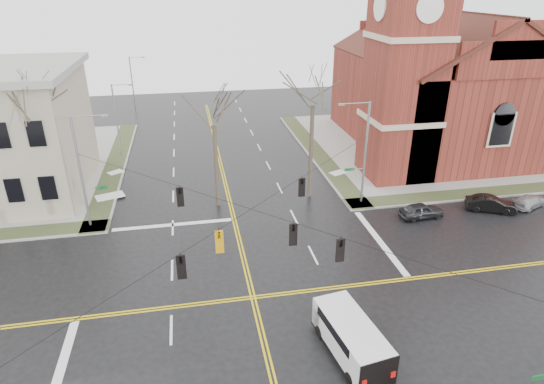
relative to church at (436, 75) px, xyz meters
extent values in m
plane|color=black|center=(-24.76, -24.78, -8.43)|extent=(120.00, 120.00, 0.00)
cube|color=gray|center=(0.24, 0.22, -8.36)|extent=(30.00, 30.00, 0.15)
cube|color=#313E22|center=(-13.56, 0.22, -8.28)|extent=(2.00, 30.00, 0.02)
cube|color=#313E22|center=(0.24, -13.58, -8.28)|extent=(30.00, 2.00, 0.02)
cube|color=#313E22|center=(-35.96, 0.22, -8.28)|extent=(2.00, 30.00, 0.02)
cube|color=gold|center=(-24.88, -24.78, -8.43)|extent=(0.12, 100.00, 0.01)
cube|color=gold|center=(-24.64, -24.78, -8.43)|extent=(0.12, 100.00, 0.01)
cube|color=gold|center=(-24.76, -24.90, -8.43)|extent=(100.00, 0.12, 0.01)
cube|color=gold|center=(-24.76, -24.66, -8.43)|extent=(100.00, 0.12, 0.01)
cube|color=silver|center=(-29.76, -14.28, -8.43)|extent=(9.50, 0.50, 0.01)
cube|color=silver|center=(-14.26, -19.78, -8.43)|extent=(0.50, 9.50, 0.01)
cube|color=maroon|center=(-7.76, -7.78, 1.57)|extent=(6.00, 6.00, 20.00)
cylinder|color=silver|center=(-7.76, -10.83, 7.57)|extent=(2.40, 0.15, 2.40)
cylinder|color=silver|center=(-10.81, -7.78, 7.57)|extent=(0.15, 2.40, 2.40)
cube|color=maroon|center=(1.24, 1.22, -3.43)|extent=(18.00, 24.00, 10.00)
cube|color=maroon|center=(-7.96, -4.78, -6.23)|extent=(2.00, 5.00, 4.40)
cylinder|color=gray|center=(-13.26, -13.28, -3.78)|extent=(0.20, 0.20, 9.00)
cylinder|color=gray|center=(-13.86, -13.28, -5.13)|extent=(1.20, 0.06, 0.06)
cube|color=#0E5423|center=(-14.56, -13.28, -5.13)|extent=(0.90, 0.04, 0.25)
cylinder|color=gray|center=(-14.46, -13.28, 0.62)|extent=(2.40, 0.08, 0.08)
cube|color=gray|center=(-15.66, -13.28, 0.57)|extent=(0.50, 0.22, 0.15)
cylinder|color=gray|center=(-36.26, -13.28, -3.78)|extent=(0.20, 0.20, 9.00)
cylinder|color=gray|center=(-35.66, -13.28, -5.13)|extent=(1.20, 0.06, 0.06)
cube|color=#0E5423|center=(-34.96, -13.28, -5.13)|extent=(0.90, 0.04, 0.25)
cylinder|color=gray|center=(-35.06, -13.28, 0.62)|extent=(2.40, 0.08, 0.08)
cube|color=gray|center=(-33.86, -13.28, 0.57)|extent=(0.50, 0.22, 0.15)
cube|color=#0E5423|center=(-14.56, -36.28, -5.13)|extent=(0.90, 0.04, 0.25)
cylinder|color=black|center=(-24.76, -24.78, -2.23)|extent=(23.02, 23.02, 0.03)
cylinder|color=black|center=(-24.76, -24.78, -2.23)|extent=(23.02, 23.02, 0.03)
imported|color=black|center=(-28.76, -28.78, -2.98)|extent=(0.21, 0.26, 1.30)
imported|color=black|center=(-20.76, -20.78, -2.98)|extent=(0.21, 0.26, 1.30)
imported|color=#C88C0B|center=(-26.76, -26.78, -2.98)|extent=(0.21, 0.26, 1.30)
imported|color=black|center=(-28.76, -20.78, -2.98)|extent=(0.21, 0.26, 1.30)
imported|color=black|center=(-20.76, -28.78, -2.98)|extent=(0.21, 0.26, 1.30)
imported|color=black|center=(-22.76, -26.78, -2.98)|extent=(0.21, 0.26, 1.30)
cylinder|color=gray|center=(-35.56, 3.22, -4.33)|extent=(0.16, 0.16, 8.00)
cylinder|color=gray|center=(-34.56, 3.22, -0.43)|extent=(2.00, 0.07, 0.07)
cube|color=gray|center=(-33.56, 3.22, -0.48)|extent=(0.45, 0.20, 0.13)
cylinder|color=gray|center=(-35.56, 23.22, -4.33)|extent=(0.16, 0.16, 8.00)
cylinder|color=gray|center=(-34.56, 23.22, -0.43)|extent=(2.00, 0.07, 0.07)
cube|color=gray|center=(-33.56, 23.22, -0.48)|extent=(0.45, 0.20, 0.13)
cube|color=silver|center=(-20.46, -30.49, -7.24)|extent=(2.83, 5.54, 1.70)
cube|color=silver|center=(-20.79, -28.32, -7.49)|extent=(2.16, 1.20, 1.20)
cube|color=black|center=(-20.84, -27.97, -6.94)|extent=(1.84, 0.40, 0.80)
cube|color=black|center=(-20.49, -30.29, -6.69)|extent=(2.59, 3.87, 0.55)
cube|color=#B70C0A|center=(-20.82, -33.27, -7.44)|extent=(0.25, 0.11, 0.34)
cube|color=#B70C0A|center=(-19.28, -33.03, -7.44)|extent=(0.25, 0.11, 0.34)
cube|color=black|center=(-20.46, -30.49, -8.10)|extent=(2.88, 5.60, 0.10)
cylinder|color=black|center=(-21.63, -28.90, -8.07)|extent=(0.37, 0.75, 0.72)
cylinder|color=black|center=(-19.81, -28.62, -8.07)|extent=(0.37, 0.75, 0.72)
cylinder|color=black|center=(-21.10, -32.36, -8.07)|extent=(0.37, 0.75, 0.72)
cylinder|color=black|center=(-19.28, -32.08, -8.07)|extent=(0.37, 0.75, 0.72)
imported|color=black|center=(-9.38, -16.89, -7.79)|extent=(3.87, 1.81, 1.28)
imported|color=black|center=(-2.97, -16.89, -7.77)|extent=(4.26, 2.89, 1.33)
imported|color=#A3A3A5|center=(0.90, -16.78, -7.89)|extent=(4.02, 2.85, 1.08)
cylinder|color=#3D3427|center=(-38.95, -11.30, -3.94)|extent=(0.36, 0.36, 8.70)
cylinder|color=#3D3427|center=(-25.82, -11.42, -4.69)|extent=(0.36, 0.36, 7.18)
cylinder|color=#3D3427|center=(-17.47, -11.20, -4.11)|extent=(0.36, 0.36, 8.36)
camera|label=1|loc=(-27.91, -47.58, 9.46)|focal=30.00mm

